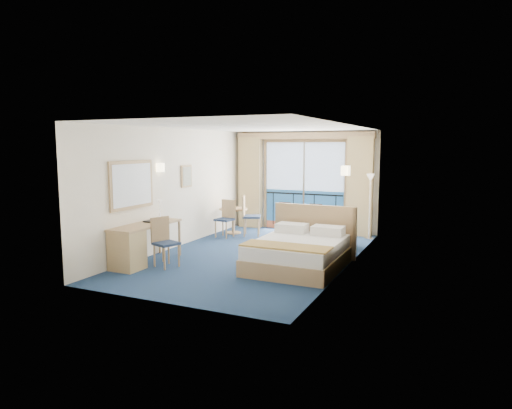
{
  "coord_description": "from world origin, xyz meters",
  "views": [
    {
      "loc": [
        3.96,
        -8.61,
        2.31
      ],
      "look_at": [
        -0.06,
        0.2,
        1.06
      ],
      "focal_mm": 32.0,
      "sensor_mm": 36.0,
      "label": 1
    }
  ],
  "objects_px": {
    "desk_chair": "(164,239)",
    "bed": "(299,252)",
    "table_chair_a": "(248,213)",
    "nightstand": "(346,245)",
    "floor_lamp": "(370,190)",
    "desk": "(131,246)",
    "table_chair_b": "(226,216)",
    "armchair": "(335,230)",
    "round_table": "(233,214)"
  },
  "relations": [
    {
      "from": "desk_chair",
      "to": "table_chair_b",
      "type": "height_order",
      "value": "desk_chair"
    },
    {
      "from": "nightstand",
      "to": "table_chair_b",
      "type": "relative_size",
      "value": 0.52
    },
    {
      "from": "table_chair_a",
      "to": "bed",
      "type": "bearing_deg",
      "value": -158.47
    },
    {
      "from": "bed",
      "to": "nightstand",
      "type": "height_order",
      "value": "bed"
    },
    {
      "from": "nightstand",
      "to": "round_table",
      "type": "xyz_separation_m",
      "value": [
        -3.34,
        1.35,
        0.26
      ]
    },
    {
      "from": "armchair",
      "to": "desk",
      "type": "relative_size",
      "value": 0.52
    },
    {
      "from": "desk_chair",
      "to": "nightstand",
      "type": "bearing_deg",
      "value": -35.08
    },
    {
      "from": "bed",
      "to": "table_chair_b",
      "type": "xyz_separation_m",
      "value": [
        -2.68,
        2.07,
        0.22
      ]
    },
    {
      "from": "floor_lamp",
      "to": "desk_chair",
      "type": "relative_size",
      "value": 1.71
    },
    {
      "from": "table_chair_b",
      "to": "table_chair_a",
      "type": "bearing_deg",
      "value": 44.94
    },
    {
      "from": "floor_lamp",
      "to": "bed",
      "type": "bearing_deg",
      "value": -102.06
    },
    {
      "from": "bed",
      "to": "table_chair_a",
      "type": "relative_size",
      "value": 2.01
    },
    {
      "from": "bed",
      "to": "floor_lamp",
      "type": "relative_size",
      "value": 1.27
    },
    {
      "from": "desk",
      "to": "round_table",
      "type": "xyz_separation_m",
      "value": [
        0.15,
        3.9,
        0.07
      ]
    },
    {
      "from": "armchair",
      "to": "bed",
      "type": "bearing_deg",
      "value": 76.9
    },
    {
      "from": "desk",
      "to": "round_table",
      "type": "relative_size",
      "value": 2.24
    },
    {
      "from": "table_chair_b",
      "to": "nightstand",
      "type": "bearing_deg",
      "value": -9.04
    },
    {
      "from": "desk_chair",
      "to": "table_chair_a",
      "type": "relative_size",
      "value": 0.92
    },
    {
      "from": "bed",
      "to": "nightstand",
      "type": "relative_size",
      "value": 4.19
    },
    {
      "from": "floor_lamp",
      "to": "round_table",
      "type": "distance_m",
      "value": 3.58
    },
    {
      "from": "armchair",
      "to": "table_chair_b",
      "type": "distance_m",
      "value": 2.82
    },
    {
      "from": "armchair",
      "to": "floor_lamp",
      "type": "height_order",
      "value": "floor_lamp"
    },
    {
      "from": "table_chair_a",
      "to": "desk",
      "type": "bearing_deg",
      "value": 149.24
    },
    {
      "from": "table_chair_b",
      "to": "desk_chair",
      "type": "bearing_deg",
      "value": -79.19
    },
    {
      "from": "floor_lamp",
      "to": "table_chair_b",
      "type": "xyz_separation_m",
      "value": [
        -3.38,
        -1.19,
        -0.7
      ]
    },
    {
      "from": "floor_lamp",
      "to": "table_chair_a",
      "type": "relative_size",
      "value": 1.58
    },
    {
      "from": "bed",
      "to": "armchair",
      "type": "distance_m",
      "value": 2.09
    },
    {
      "from": "armchair",
      "to": "floor_lamp",
      "type": "xyz_separation_m",
      "value": [
        0.56,
        1.18,
        0.84
      ]
    },
    {
      "from": "table_chair_a",
      "to": "table_chair_b",
      "type": "bearing_deg",
      "value": 108.2
    },
    {
      "from": "bed",
      "to": "desk",
      "type": "xyz_separation_m",
      "value": [
        -2.89,
        -1.35,
        0.13
      ]
    },
    {
      "from": "nightstand",
      "to": "floor_lamp",
      "type": "distance_m",
      "value": 2.28
    },
    {
      "from": "table_chair_b",
      "to": "round_table",
      "type": "bearing_deg",
      "value": 101.44
    },
    {
      "from": "floor_lamp",
      "to": "desk_chair",
      "type": "distance_m",
      "value": 5.3
    },
    {
      "from": "desk_chair",
      "to": "table_chair_b",
      "type": "bearing_deg",
      "value": 24.22
    },
    {
      "from": "bed",
      "to": "table_chair_a",
      "type": "distance_m",
      "value": 3.32
    },
    {
      "from": "nightstand",
      "to": "table_chair_a",
      "type": "height_order",
      "value": "table_chair_a"
    },
    {
      "from": "desk_chair",
      "to": "table_chair_b",
      "type": "xyz_separation_m",
      "value": [
        -0.27,
        3.05,
        -0.0
      ]
    },
    {
      "from": "floor_lamp",
      "to": "desk",
      "type": "xyz_separation_m",
      "value": [
        -3.58,
        -4.61,
        -0.8
      ]
    },
    {
      "from": "desk",
      "to": "table_chair_b",
      "type": "relative_size",
      "value": 1.77
    },
    {
      "from": "bed",
      "to": "round_table",
      "type": "bearing_deg",
      "value": 136.94
    },
    {
      "from": "desk",
      "to": "round_table",
      "type": "bearing_deg",
      "value": 87.74
    },
    {
      "from": "desk_chair",
      "to": "bed",
      "type": "bearing_deg",
      "value": -48.9
    },
    {
      "from": "table_chair_a",
      "to": "desk_chair",
      "type": "bearing_deg",
      "value": 156.03
    },
    {
      "from": "desk",
      "to": "desk_chair",
      "type": "distance_m",
      "value": 0.61
    },
    {
      "from": "desk",
      "to": "table_chair_b",
      "type": "xyz_separation_m",
      "value": [
        0.2,
        3.42,
        0.1
      ]
    },
    {
      "from": "floor_lamp",
      "to": "desk",
      "type": "relative_size",
      "value": 0.98
    },
    {
      "from": "bed",
      "to": "round_table",
      "type": "relative_size",
      "value": 2.79
    },
    {
      "from": "bed",
      "to": "desk_chair",
      "type": "relative_size",
      "value": 2.18
    },
    {
      "from": "bed",
      "to": "armchair",
      "type": "relative_size",
      "value": 2.4
    },
    {
      "from": "armchair",
      "to": "nightstand",
      "type": "bearing_deg",
      "value": 108.81
    }
  ]
}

